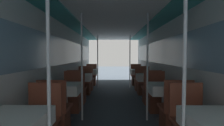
{
  "coord_description": "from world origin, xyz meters",
  "views": [
    {
      "loc": [
        -0.03,
        -0.89,
        1.33
      ],
      "look_at": [
        -0.06,
        3.19,
        1.15
      ],
      "focal_mm": 28.0,
      "sensor_mm": 36.0,
      "label": 1
    }
  ],
  "objects_px": {
    "dining_table_left_1": "(65,90)",
    "chair_left_far_3": "(91,79)",
    "chair_left_near_3": "(87,83)",
    "support_pole_right_1": "(147,67)",
    "chair_left_far_1": "(72,99)",
    "chair_right_far_2": "(143,86)",
    "chair_right_far_3": "(136,79)",
    "chair_left_near_2": "(77,93)",
    "chair_right_near_3": "(140,83)",
    "dining_table_right_2": "(147,78)",
    "support_pole_right_0": "(184,80)",
    "support_pole_left_0": "(49,80)",
    "dining_table_left_0": "(15,126)",
    "chair_left_far_2": "(85,86)",
    "chair_right_near_1": "(174,117)",
    "dining_table_left_3": "(89,72)",
    "chair_right_far_1": "(157,99)",
    "chair_right_near_2": "(151,93)",
    "support_pole_left_3": "(98,61)",
    "support_pole_left_1": "(82,67)",
    "dining_table_right_3": "(138,72)",
    "dining_table_right_1": "(164,90)",
    "support_pole_right_3": "(130,61)",
    "dining_table_left_2": "(81,78)",
    "chair_left_near_1": "(56,116)"
  },
  "relations": [
    {
      "from": "dining_table_left_1",
      "to": "chair_left_far_3",
      "type": "relative_size",
      "value": 0.8
    },
    {
      "from": "chair_left_near_3",
      "to": "support_pole_right_1",
      "type": "bearing_deg",
      "value": -61.28
    },
    {
      "from": "chair_left_far_1",
      "to": "chair_right_far_2",
      "type": "relative_size",
      "value": 1.0
    },
    {
      "from": "chair_right_far_3",
      "to": "chair_left_near_2",
      "type": "bearing_deg",
      "value": 56.11
    },
    {
      "from": "support_pole_right_1",
      "to": "chair_right_near_3",
      "type": "relative_size",
      "value": 2.32
    },
    {
      "from": "dining_table_right_2",
      "to": "chair_right_far_2",
      "type": "relative_size",
      "value": 0.8
    },
    {
      "from": "support_pole_right_1",
      "to": "support_pole_right_0",
      "type": "bearing_deg",
      "value": -90.0
    },
    {
      "from": "support_pole_left_0",
      "to": "chair_left_far_3",
      "type": "distance_m",
      "value": 6.14
    },
    {
      "from": "dining_table_left_0",
      "to": "dining_table_right_2",
      "type": "bearing_deg",
      "value": 61.01
    },
    {
      "from": "chair_left_near_3",
      "to": "chair_left_far_2",
      "type": "bearing_deg",
      "value": -90.0
    },
    {
      "from": "chair_left_near_3",
      "to": "chair_right_near_1",
      "type": "height_order",
      "value": "same"
    },
    {
      "from": "dining_table_left_3",
      "to": "chair_right_far_2",
      "type": "distance_m",
      "value": 2.4
    },
    {
      "from": "support_pole_left_0",
      "to": "dining_table_left_1",
      "type": "relative_size",
      "value": 2.9
    },
    {
      "from": "dining_table_left_1",
      "to": "chair_right_far_3",
      "type": "bearing_deg",
      "value": 64.51
    },
    {
      "from": "dining_table_left_3",
      "to": "chair_right_far_1",
      "type": "relative_size",
      "value": 0.8
    },
    {
      "from": "support_pole_right_1",
      "to": "chair_left_far_3",
      "type": "bearing_deg",
      "value": 111.55
    },
    {
      "from": "chair_left_near_3",
      "to": "chair_right_near_2",
      "type": "distance_m",
      "value": 2.73
    },
    {
      "from": "dining_table_left_0",
      "to": "support_pole_right_1",
      "type": "xyz_separation_m",
      "value": [
        1.68,
        1.83,
        0.46
      ]
    },
    {
      "from": "dining_table_left_3",
      "to": "chair_right_far_2",
      "type": "bearing_deg",
      "value": -31.35
    },
    {
      "from": "chair_right_far_2",
      "to": "dining_table_left_0",
      "type": "bearing_deg",
      "value": 64.51
    },
    {
      "from": "support_pole_left_3",
      "to": "chair_right_far_3",
      "type": "relative_size",
      "value": 2.32
    },
    {
      "from": "support_pole_left_3",
      "to": "support_pole_left_0",
      "type": "bearing_deg",
      "value": -90.0
    },
    {
      "from": "chair_left_far_3",
      "to": "chair_right_far_1",
      "type": "relative_size",
      "value": 1.0
    },
    {
      "from": "support_pole_left_1",
      "to": "dining_table_right_3",
      "type": "xyz_separation_m",
      "value": [
        1.68,
        3.65,
        -0.46
      ]
    },
    {
      "from": "support_pole_right_0",
      "to": "support_pole_right_1",
      "type": "xyz_separation_m",
      "value": [
        0.0,
        1.83,
        0.0
      ]
    },
    {
      "from": "dining_table_right_1",
      "to": "support_pole_right_3",
      "type": "relative_size",
      "value": 0.34
    },
    {
      "from": "chair_right_near_2",
      "to": "support_pole_right_3",
      "type": "bearing_deg",
      "value": 98.17
    },
    {
      "from": "chair_left_near_2",
      "to": "chair_left_far_2",
      "type": "xyz_separation_m",
      "value": [
        0.0,
        1.19,
        0.0
      ]
    },
    {
      "from": "chair_right_far_1",
      "to": "support_pole_right_3",
      "type": "bearing_deg",
      "value": -83.52
    },
    {
      "from": "chair_left_far_2",
      "to": "support_pole_right_3",
      "type": "height_order",
      "value": "support_pole_right_3"
    },
    {
      "from": "chair_left_far_2",
      "to": "dining_table_left_1",
      "type": "bearing_deg",
      "value": 90.0
    },
    {
      "from": "dining_table_left_3",
      "to": "support_pole_right_0",
      "type": "relative_size",
      "value": 0.34
    },
    {
      "from": "chair_left_near_2",
      "to": "chair_left_far_2",
      "type": "relative_size",
      "value": 1.0
    },
    {
      "from": "dining_table_left_2",
      "to": "chair_left_far_3",
      "type": "distance_m",
      "value": 2.44
    },
    {
      "from": "chair_right_near_2",
      "to": "support_pole_right_1",
      "type": "bearing_deg",
      "value": -105.73
    },
    {
      "from": "dining_table_left_1",
      "to": "dining_table_right_3",
      "type": "distance_m",
      "value": 4.18
    },
    {
      "from": "dining_table_left_0",
      "to": "chair_right_far_1",
      "type": "distance_m",
      "value": 3.17
    },
    {
      "from": "chair_right_far_2",
      "to": "chair_right_near_3",
      "type": "distance_m",
      "value": 0.64
    },
    {
      "from": "support_pole_right_3",
      "to": "chair_right_far_1",
      "type": "bearing_deg",
      "value": -83.52
    },
    {
      "from": "support_pole_left_1",
      "to": "chair_right_far_1",
      "type": "relative_size",
      "value": 2.32
    },
    {
      "from": "support_pole_left_1",
      "to": "chair_left_far_3",
      "type": "distance_m",
      "value": 4.34
    },
    {
      "from": "chair_left_near_1",
      "to": "chair_left_near_2",
      "type": "relative_size",
      "value": 1.0
    },
    {
      "from": "chair_right_far_1",
      "to": "support_pole_right_3",
      "type": "xyz_separation_m",
      "value": [
        -0.35,
        3.06,
        0.8
      ]
    },
    {
      "from": "support_pole_right_1",
      "to": "chair_right_near_3",
      "type": "xyz_separation_m",
      "value": [
        0.35,
        3.06,
        -0.8
      ]
    },
    {
      "from": "support_pole_left_3",
      "to": "support_pole_right_0",
      "type": "bearing_deg",
      "value": -76.36
    },
    {
      "from": "chair_left_far_3",
      "to": "support_pole_right_3",
      "type": "distance_m",
      "value": 1.95
    },
    {
      "from": "dining_table_left_0",
      "to": "support_pole_left_3",
      "type": "relative_size",
      "value": 0.34
    },
    {
      "from": "dining_table_left_2",
      "to": "chair_right_far_2",
      "type": "bearing_deg",
      "value": 16.34
    },
    {
      "from": "chair_left_far_3",
      "to": "dining_table_right_3",
      "type": "bearing_deg",
      "value": 163.66
    },
    {
      "from": "chair_left_far_3",
      "to": "chair_right_far_2",
      "type": "height_order",
      "value": "same"
    }
  ]
}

